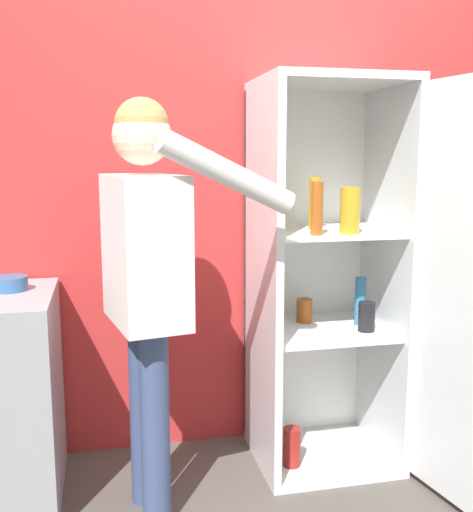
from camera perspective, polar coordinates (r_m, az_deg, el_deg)
The scene contains 4 objects.
wall_back at distance 3.07m, azimuth 1.50°, elevation 5.53°, with size 7.00×0.06×2.55m.
refrigerator at distance 2.83m, azimuth 11.05°, elevation -2.33°, with size 0.82×1.23×1.84m.
person at distance 2.39m, azimuth -8.48°, elevation -0.35°, with size 0.73×0.59×1.71m.
bowl at distance 2.76m, azimuth -20.81°, elevation -2.48°, with size 0.15×0.15×0.06m.
Camera 1 is at (-0.75, -1.99, 1.48)m, focal length 42.00 mm.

